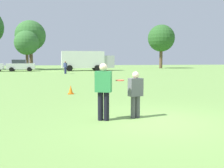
# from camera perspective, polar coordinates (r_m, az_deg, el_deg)

# --- Properties ---
(ground_plane) EXTENTS (149.22, 149.22, 0.00)m
(ground_plane) POSITION_cam_1_polar(r_m,az_deg,el_deg) (7.92, 9.42, -8.22)
(ground_plane) COLOR #6B9347
(player_thrower) EXTENTS (0.55, 0.43, 1.75)m
(player_thrower) POSITION_cam_1_polar(r_m,az_deg,el_deg) (7.81, -1.92, -0.99)
(player_thrower) COLOR black
(player_thrower) RESTS_ON ground
(player_defender) EXTENTS (0.48, 0.35, 1.48)m
(player_defender) POSITION_cam_1_polar(r_m,az_deg,el_deg) (8.20, 5.23, -1.79)
(player_defender) COLOR #4C4C51
(player_defender) RESTS_ON ground
(frisbee) EXTENTS (0.27, 0.27, 0.03)m
(frisbee) POSITION_cam_1_polar(r_m,az_deg,el_deg) (7.87, 1.76, 0.83)
(frisbee) COLOR #E54C33
(traffic_cone) EXTENTS (0.32, 0.32, 0.48)m
(traffic_cone) POSITION_cam_1_polar(r_m,az_deg,el_deg) (14.04, -9.13, -1.27)
(traffic_cone) COLOR #D8590C
(traffic_cone) RESTS_ON ground
(parked_car_mid_right) EXTENTS (4.26, 2.33, 1.82)m
(parked_car_mid_right) POSITION_cam_1_polar(r_m,az_deg,el_deg) (42.91, -19.57, 3.91)
(parked_car_mid_right) COLOR silver
(parked_car_mid_right) RESTS_ON ground
(box_truck) EXTENTS (8.58, 3.20, 3.18)m
(box_truck) POSITION_cam_1_polar(r_m,az_deg,el_deg) (42.57, -5.68, 5.31)
(box_truck) COLOR white
(box_truck) RESTS_ON ground
(bystander_sideline_watcher) EXTENTS (0.49, 0.50, 1.62)m
(bystander_sideline_watcher) POSITION_cam_1_polar(r_m,az_deg,el_deg) (33.81, -10.29, 3.79)
(bystander_sideline_watcher) COLOR #1E234C
(bystander_sideline_watcher) RESTS_ON ground
(tree_east_oak) EXTENTS (4.19, 4.19, 6.82)m
(tree_east_oak) POSITION_cam_1_polar(r_m,az_deg,el_deg) (47.35, -18.38, 8.63)
(tree_east_oak) COLOR brown
(tree_east_oak) RESTS_ON ground
(tree_far_east_pine) EXTENTS (5.51, 5.51, 8.96)m
(tree_far_east_pine) POSITION_cam_1_polar(r_m,az_deg,el_deg) (50.12, -17.62, 10.15)
(tree_far_east_pine) COLOR brown
(tree_far_east_pine) RESTS_ON ground
(tree_far_west_pine) EXTENTS (5.53, 5.53, 8.99)m
(tree_far_west_pine) POSITION_cam_1_polar(r_m,az_deg,el_deg) (54.94, 10.85, 9.90)
(tree_far_west_pine) COLOR brown
(tree_far_west_pine) RESTS_ON ground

